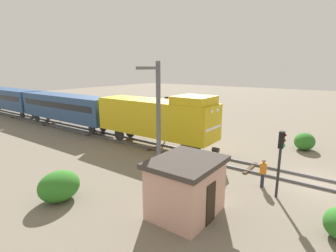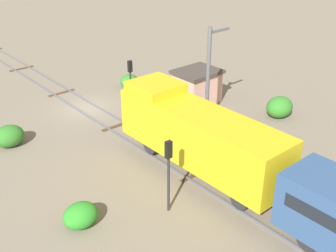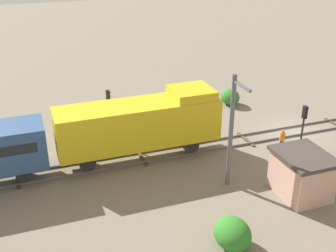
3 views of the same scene
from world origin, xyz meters
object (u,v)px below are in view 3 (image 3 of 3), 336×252
object	(u,v)px
worker_near_track	(282,139)
traffic_signal_mid	(109,106)
locomotive	(141,122)
catenary_mast	(232,129)
traffic_signal_near	(304,121)
relay_hut	(302,174)

from	to	relation	value
worker_near_track	traffic_signal_mid	bearing A→B (deg)	13.48
locomotive	catenary_mast	size ratio (longest dim) A/B	1.60
worker_near_track	traffic_signal_near	bearing A→B (deg)	-177.57
locomotive	relay_hut	size ratio (longest dim) A/B	3.31
worker_near_track	catenary_mast	bearing A→B (deg)	65.88
relay_hut	catenary_mast	bearing A→B (deg)	55.80
locomotive	traffic_signal_mid	distance (m)	3.71
traffic_signal_near	relay_hut	xyz separation A→B (m)	(-4.30, 3.11, -1.18)
worker_near_track	catenary_mast	world-z (taller)	catenary_mast
catenary_mast	worker_near_track	bearing A→B (deg)	-64.82
locomotive	traffic_signal_mid	size ratio (longest dim) A/B	2.84
traffic_signal_mid	traffic_signal_near	bearing A→B (deg)	-118.24
traffic_signal_near	relay_hut	distance (m)	5.44
locomotive	relay_hut	bearing A→B (deg)	-134.23
traffic_signal_mid	catenary_mast	world-z (taller)	catenary_mast
catenary_mast	relay_hut	distance (m)	4.99
locomotive	worker_near_track	bearing A→B (deg)	-103.76
traffic_signal_near	catenary_mast	world-z (taller)	catenary_mast
locomotive	traffic_signal_mid	bearing A→B (deg)	23.44
traffic_signal_mid	relay_hut	distance (m)	14.32
traffic_signal_mid	catenary_mast	bearing A→B (deg)	-146.52
traffic_signal_near	traffic_signal_mid	distance (m)	13.95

